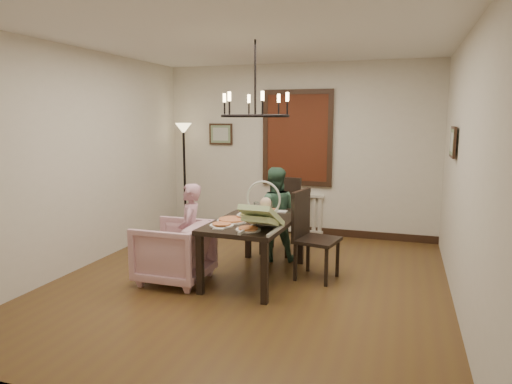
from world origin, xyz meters
The scene contains 17 objects.
room_shell centered at (0.00, 0.37, 1.40)m, with size 4.51×5.00×2.81m.
dining_table centered at (0.02, 0.21, 0.64)m, with size 0.94×1.59×0.73m.
chair_far centered at (0.02, 1.30, 0.54)m, with size 0.48×0.48×1.09m, color black, non-canonical shape.
chair_right centered at (0.74, 0.40, 0.54)m, with size 0.48×0.48×1.08m, color black, non-canonical shape.
armchair centered at (-0.86, -0.21, 0.36)m, with size 0.78×0.80×0.72m, color #CD9CB4.
elderly_woman centered at (-0.68, -0.13, 0.49)m, with size 0.35×0.23×0.97m, color #C58B9D.
seated_man centered at (0.04, 0.96, 0.53)m, with size 0.52×0.40×1.06m, color #3B634A.
baby_bouncer centered at (0.26, -0.31, 0.91)m, with size 0.41×0.57×0.37m, color #C1DD99, non-canonical shape.
salad_bowl centered at (-0.05, 0.17, 0.77)m, with size 0.34×0.34×0.08m, color white.
pizza_platter centered at (-0.20, -0.01, 0.75)m, with size 0.36×0.36×0.04m, color tan.
drinking_glass centered at (0.10, 0.37, 0.80)m, with size 0.08×0.08×0.15m, color silver.
window_blinds centered at (0.00, 2.46, 1.60)m, with size 1.00×0.03×1.40m, color #591B11.
radiator centered at (0.00, 2.48, 0.35)m, with size 0.92×0.12×0.62m, color silver, non-canonical shape.
picture_back centered at (-1.35, 2.47, 1.65)m, with size 0.42×0.03×0.36m, color black.
picture_right centered at (2.21, 0.90, 1.65)m, with size 0.42×0.03×0.36m, color black.
floor_lamp centered at (-1.90, 2.15, 0.90)m, with size 0.30×0.30×1.80m, color black, non-canonical shape.
chandelier centered at (0.02, 0.21, 1.95)m, with size 0.80×0.80×0.04m, color black.
Camera 1 is at (1.68, -4.86, 1.93)m, focal length 32.00 mm.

